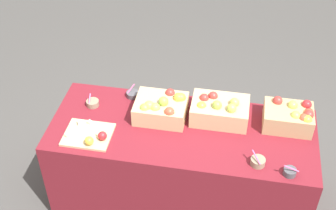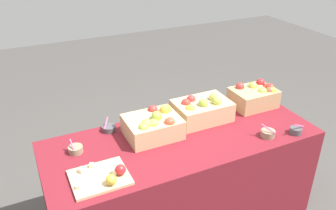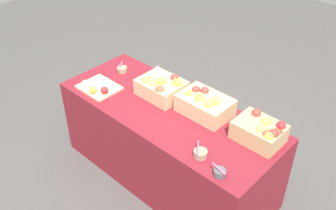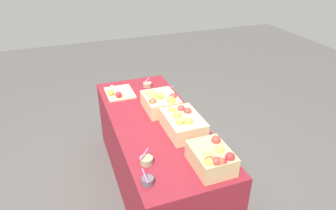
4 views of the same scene
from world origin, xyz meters
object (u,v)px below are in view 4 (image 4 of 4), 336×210
object	(u,v)px
cutting_board_front	(119,93)
sample_bowl_extra	(148,181)
apple_crate_left	(212,158)
sample_bowl_far	(147,84)
apple_crate_right	(161,102)
sample_bowl_near	(170,93)
sample_bowl_mid	(146,160)
apple_crate_middle	(183,123)

from	to	relation	value
cutting_board_front	sample_bowl_extra	xyz separation A→B (m)	(1.36, -0.10, 0.01)
apple_crate_left	sample_bowl_far	distance (m)	1.45
apple_crate_right	sample_bowl_near	world-z (taller)	apple_crate_right
apple_crate_right	sample_bowl_far	world-z (taller)	apple_crate_right
sample_bowl_mid	apple_crate_right	bearing A→B (deg)	153.39
apple_crate_middle	sample_bowl_mid	size ratio (longest dim) A/B	3.90
sample_bowl_far	cutting_board_front	bearing A→B (deg)	-75.81
sample_bowl_near	sample_bowl_mid	size ratio (longest dim) A/B	0.92
apple_crate_left	apple_crate_right	distance (m)	0.92
cutting_board_front	sample_bowl_extra	distance (m)	1.37
apple_crate_middle	sample_bowl_extra	world-z (taller)	apple_crate_middle
apple_crate_right	sample_bowl_near	bearing A→B (deg)	144.18
sample_bowl_far	apple_crate_middle	bearing A→B (deg)	1.26
sample_bowl_far	sample_bowl_near	bearing A→B (deg)	30.39
sample_bowl_mid	cutting_board_front	bearing A→B (deg)	177.58
apple_crate_middle	apple_crate_left	bearing A→B (deg)	1.43
apple_crate_left	sample_bowl_extra	bearing A→B (deg)	-90.30
apple_crate_right	sample_bowl_near	size ratio (longest dim) A/B	3.85
apple_crate_middle	sample_bowl_far	bearing A→B (deg)	-178.74
cutting_board_front	sample_bowl_extra	bearing A→B (deg)	-4.27
cutting_board_front	sample_bowl_near	size ratio (longest dim) A/B	3.44
apple_crate_left	sample_bowl_near	size ratio (longest dim) A/B	3.56
apple_crate_middle	apple_crate_right	xyz separation A→B (m)	(-0.42, -0.05, -0.00)
apple_crate_left	sample_bowl_near	xyz separation A→B (m)	(-1.18, 0.13, -0.06)
apple_crate_left	sample_bowl_extra	distance (m)	0.48
apple_crate_middle	cutting_board_front	distance (m)	0.94
apple_crate_middle	sample_bowl_extra	size ratio (longest dim) A/B	3.97
apple_crate_left	sample_bowl_near	distance (m)	1.19
apple_crate_right	apple_crate_left	bearing A→B (deg)	4.00
cutting_board_front	apple_crate_middle	bearing A→B (deg)	22.48
sample_bowl_far	apple_crate_left	bearing A→B (deg)	1.32
apple_crate_left	sample_bowl_mid	distance (m)	0.47
sample_bowl_mid	sample_bowl_near	bearing A→B (deg)	150.72
apple_crate_left	cutting_board_front	world-z (taller)	apple_crate_left
sample_bowl_far	apple_crate_right	bearing A→B (deg)	-3.28
sample_bowl_mid	sample_bowl_far	world-z (taller)	sample_bowl_mid
apple_crate_middle	sample_bowl_near	world-z (taller)	apple_crate_middle
apple_crate_right	sample_bowl_mid	xyz separation A→B (m)	(0.71, -0.36, -0.06)
cutting_board_front	sample_bowl_far	size ratio (longest dim) A/B	3.50
apple_crate_right	sample_bowl_far	size ratio (longest dim) A/B	3.91
sample_bowl_extra	sample_bowl_far	bearing A→B (deg)	163.14
cutting_board_front	sample_bowl_mid	world-z (taller)	sample_bowl_mid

